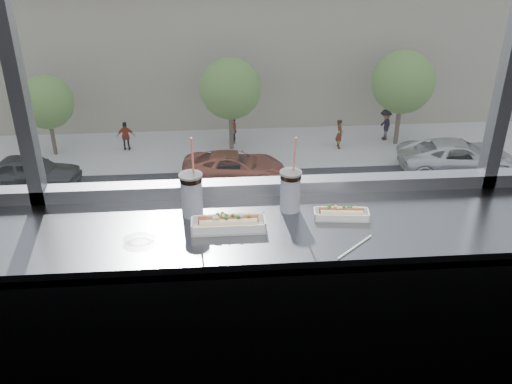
{
  "coord_description": "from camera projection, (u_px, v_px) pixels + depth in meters",
  "views": [
    {
      "loc": [
        -0.23,
        -0.74,
        2.3
      ],
      "look_at": [
        -0.08,
        1.23,
        1.25
      ],
      "focal_mm": 40.0,
      "sensor_mm": 36.0,
      "label": 1
    }
  ],
  "objects": [
    {
      "name": "wall_back_lower",
      "position": [
        267.0,
        290.0,
        2.81
      ],
      "size": [
        6.0,
        0.0,
        6.0
      ],
      "primitive_type": "plane",
      "rotation": [
        1.57,
        0.0,
        0.0
      ],
      "color": "black",
      "rests_on": "ground"
    },
    {
      "name": "counter",
      "position": [
        275.0,
        230.0,
        2.32
      ],
      "size": [
        6.0,
        0.55,
        0.06
      ],
      "primitive_type": "cube",
      "color": "slate",
      "rests_on": "ground"
    },
    {
      "name": "counter_fascia",
      "position": [
        280.0,
        370.0,
        2.35
      ],
      "size": [
        6.0,
        0.04,
        1.04
      ],
      "primitive_type": "cube",
      "color": "slate",
      "rests_on": "ground"
    },
    {
      "name": "hotdog_tray_left",
      "position": [
        228.0,
        223.0,
        2.26
      ],
      "size": [
        0.3,
        0.1,
        0.07
      ],
      "rotation": [
        0.0,
        0.0,
        -0.0
      ],
      "color": "white",
      "rests_on": "counter"
    },
    {
      "name": "hotdog_tray_right",
      "position": [
        341.0,
        213.0,
        2.34
      ],
      "size": [
        0.23,
        0.1,
        0.06
      ],
      "rotation": [
        0.0,
        0.0,
        -0.11
      ],
      "color": "white",
      "rests_on": "counter"
    },
    {
      "name": "soda_cup_left",
      "position": [
        192.0,
        192.0,
        2.33
      ],
      "size": [
        0.1,
        0.1,
        0.36
      ],
      "color": "white",
      "rests_on": "counter"
    },
    {
      "name": "soda_cup_right",
      "position": [
        290.0,
        189.0,
        2.37
      ],
      "size": [
        0.09,
        0.09,
        0.34
      ],
      "color": "white",
      "rests_on": "counter"
    },
    {
      "name": "loose_straw",
      "position": [
        355.0,
        247.0,
        2.16
      ],
      "size": [
        0.17,
        0.15,
        0.01
      ],
      "primitive_type": "cylinder",
      "rotation": [
        0.0,
        1.57,
        0.73
      ],
      "color": "white",
      "rests_on": "counter"
    },
    {
      "name": "wrapper",
      "position": [
        139.0,
        239.0,
        2.18
      ],
      "size": [
        0.11,
        0.08,
        0.03
      ],
      "primitive_type": "ellipsoid",
      "color": "silver",
      "rests_on": "counter"
    },
    {
      "name": "plaza_ground",
      "position": [
        215.0,
        73.0,
        46.51
      ],
      "size": [
        120.0,
        120.0,
        0.0
      ],
      "primitive_type": "plane",
      "color": "#BBB7B4",
      "rests_on": "ground"
    },
    {
      "name": "street_asphalt",
      "position": [
        223.0,
        220.0,
        25.83
      ],
      "size": [
        80.0,
        10.0,
        0.06
      ],
      "primitive_type": "cube",
      "color": "black",
      "rests_on": "plaza_ground"
    },
    {
      "name": "far_sidewalk",
      "position": [
        219.0,
        149.0,
        32.87
      ],
      "size": [
        80.0,
        6.0,
        0.04
      ],
      "primitive_type": "cube",
      "color": "#BBB7B4",
      "rests_on": "plaza_ground"
    },
    {
      "name": "far_building",
      "position": [
        214.0,
        39.0,
        39.79
      ],
      "size": [
        50.0,
        14.0,
        8.0
      ],
      "primitive_type": "cube",
      "color": "gray",
      "rests_on": "plaza_ground"
    },
    {
      "name": "car_near_c",
      "position": [
        174.0,
        252.0,
        21.67
      ],
      "size": [
        3.01,
        6.4,
        2.08
      ],
      "primitive_type": "imported",
      "rotation": [
        0.0,
        0.0,
        1.64
      ],
      "color": "maroon",
      "rests_on": "street_asphalt"
    },
    {
      "name": "car_near_b",
      "position": [
        62.0,
        259.0,
        21.43
      ],
      "size": [
        2.95,
        5.82,
        1.86
      ],
      "primitive_type": "imported",
      "rotation": [
        0.0,
        0.0,
        1.46
      ],
      "color": "black",
      "rests_on": "street_asphalt"
    },
    {
      "name": "car_near_d",
      "position": [
        398.0,
        241.0,
        22.26
      ],
      "size": [
        3.02,
        6.57,
        2.15
      ],
      "primitive_type": "imported",
      "rotation": [
        0.0,
        0.0,
        1.62
      ],
      "color": "#BDBDBD",
      "rests_on": "street_asphalt"
    },
    {
      "name": "car_far_c",
      "position": [
        459.0,
        152.0,
        29.66
      ],
      "size": [
        3.24,
        6.99,
        2.28
      ],
      "primitive_type": "imported",
      "rotation": [
        0.0,
        0.0,
        1.51
      ],
      "color": "silver",
      "rests_on": "street_asphalt"
    },
    {
      "name": "car_far_a",
      "position": [
        30.0,
        167.0,
        28.16
      ],
      "size": [
        3.26,
        6.8,
        2.2
      ],
      "primitive_type": "imported",
      "rotation": [
        0.0,
        0.0,
        1.49
      ],
      "color": "#292929",
      "rests_on": "street_asphalt"
    },
    {
      "name": "car_far_b",
      "position": [
        234.0,
        162.0,
        28.92
      ],
      "size": [
        2.83,
        5.95,
        1.93
      ],
      "primitive_type": "imported",
      "rotation": [
        0.0,
        0.0,
        1.5
      ],
      "color": "#AA472D",
      "rests_on": "street_asphalt"
    },
    {
      "name": "pedestrian_d",
      "position": [
        385.0,
        122.0,
        33.58
      ],
      "size": [
        0.75,
        1.0,
        2.25
      ],
      "primitive_type": "imported",
      "rotation": [
        0.0,
        0.0,
        4.71
      ],
      "color": "#66605B",
      "rests_on": "far_sidewalk"
    },
    {
      "name": "pedestrian_b",
      "position": [
        234.0,
        128.0,
        33.22
      ],
      "size": [
        0.63,
        0.84,
        1.9
      ],
      "primitive_type": "imported",
      "rotation": [
        0.0,
        0.0,
        4.71
      ],
      "color": "#66605B",
      "rests_on": "far_sidewalk"
    },
    {
      "name": "pedestrian_c",
      "position": [
        340.0,
        131.0,
        32.55
      ],
      "size": [
        0.68,
        0.91,
        2.05
      ],
      "primitive_type": "imported",
      "rotation": [
        0.0,
        0.0,
        1.57
      ],
      "color": "#66605B",
      "rests_on": "far_sidewalk"
    },
    {
      "name": "pedestrian_a",
      "position": [
        126.0,
        133.0,
        32.28
      ],
      "size": [
        0.9,
        0.67,
        2.02
      ],
      "primitive_type": "imported",
      "rotation": [
        0.0,
        0.0,
        3.14
      ],
      "color": "#66605B",
      "rests_on": "far_sidewalk"
    },
    {
      "name": "tree_left",
      "position": [
        47.0,
        102.0,
        30.78
      ],
      "size": [
        2.93,
        2.93,
        4.58
      ],
      "color": "#47382B",
      "rests_on": "far_sidewalk"
    },
    {
      "name": "tree_center",
      "position": [
        230.0,
        89.0,
        31.23
      ],
      "size": [
        3.41,
        3.41,
        5.32
      ],
      "color": "#47382B",
      "rests_on": "far_sidewalk"
    },
    {
      "name": "tree_right",
      "position": [
        403.0,
        82.0,
        31.84
      ],
      "size": [
        3.53,
        3.53,
        5.52
      ],
      "color": "#47382B",
      "rests_on": "far_sidewalk"
    }
  ]
}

